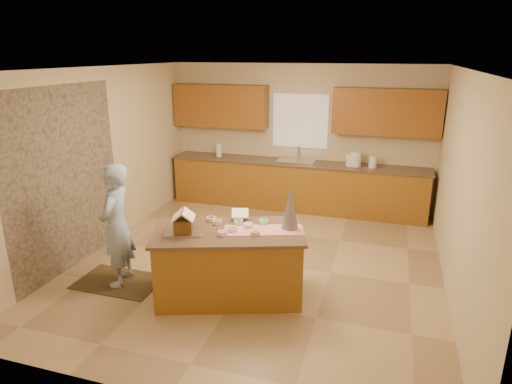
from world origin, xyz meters
TOP-DOWN VIEW (x-y plane):
  - floor at (0.00, 0.00)m, footprint 5.50×5.50m
  - ceiling at (0.00, 0.00)m, footprint 5.50×5.50m
  - wall_back at (0.00, 2.75)m, footprint 5.50×5.50m
  - wall_front at (0.00, -2.75)m, footprint 5.50×5.50m
  - wall_left at (-2.50, 0.00)m, footprint 5.50×5.50m
  - wall_right at (2.50, 0.00)m, footprint 5.50×5.50m
  - stone_accent at (-2.48, -0.80)m, footprint 0.00×2.50m
  - window_curtain at (0.00, 2.72)m, footprint 1.05×0.03m
  - back_counter_base at (0.00, 2.45)m, footprint 4.80×0.60m
  - back_counter_top at (0.00, 2.45)m, footprint 4.85×0.63m
  - upper_cabinet_left at (-1.55, 2.57)m, footprint 1.85×0.35m
  - upper_cabinet_right at (1.55, 2.57)m, footprint 1.85×0.35m
  - sink at (0.00, 2.45)m, footprint 0.70×0.45m
  - faucet at (0.00, 2.63)m, footprint 0.03×0.03m
  - island_base at (-0.09, -0.96)m, footprint 1.88×1.36m
  - island_top at (-0.09, -0.96)m, footprint 1.98×1.45m
  - table_runner at (0.31, -0.82)m, footprint 1.00×0.63m
  - baking_tray at (-0.56, -1.17)m, footprint 0.52×0.45m
  - cookbook at (-0.07, -0.57)m, footprint 0.25×0.22m
  - tinsel_tree at (0.59, -0.67)m, footprint 0.26×0.26m
  - rug at (-1.60, -1.08)m, footprint 1.08×0.70m
  - boy at (-1.55, -1.08)m, footprint 0.48×0.64m
  - canister_a at (1.00, 2.45)m, footprint 0.17×0.17m
  - canister_b at (1.09, 2.45)m, footprint 0.19×0.19m
  - canister_c at (1.39, 2.45)m, footprint 0.14×0.14m
  - paper_towel at (-1.56, 2.45)m, footprint 0.11×0.11m
  - gingerbread_house at (-0.56, -1.17)m, footprint 0.33×0.33m
  - candy_bowls at (-0.03, -0.84)m, footprint 0.78×0.61m

SIDE VIEW (x-z plane):
  - floor at x=0.00m, z-range 0.00..0.00m
  - rug at x=-1.60m, z-range 0.00..0.01m
  - island_base at x=-0.09m, z-range 0.00..0.83m
  - back_counter_base at x=0.00m, z-range 0.00..0.88m
  - boy at x=-1.55m, z-range 0.01..1.60m
  - island_top at x=-0.09m, z-range 0.83..0.87m
  - table_runner at x=0.31m, z-range 0.87..0.87m
  - baking_tray at x=-0.56m, z-range 0.87..0.89m
  - sink at x=0.00m, z-range 0.83..0.95m
  - candy_bowls at x=-0.03m, z-range 0.87..0.92m
  - back_counter_top at x=0.00m, z-range 0.88..0.92m
  - cookbook at x=-0.07m, z-range 0.91..1.00m
  - gingerbread_house at x=-0.56m, z-range 0.86..1.13m
  - canister_c at x=1.39m, z-range 0.92..1.13m
  - canister_a at x=1.00m, z-range 0.92..1.15m
  - paper_towel at x=-1.56m, z-range 0.92..1.17m
  - canister_b at x=1.09m, z-range 0.92..1.19m
  - faucet at x=0.00m, z-range 0.92..1.20m
  - tinsel_tree at x=0.59m, z-range 0.87..1.39m
  - stone_accent at x=-2.48m, z-range 0.00..2.50m
  - wall_back at x=0.00m, z-range 1.35..1.35m
  - wall_front at x=0.00m, z-range 1.35..1.35m
  - wall_left at x=-2.50m, z-range 1.35..1.35m
  - wall_right at x=2.50m, z-range 1.35..1.35m
  - window_curtain at x=0.00m, z-range 1.15..2.15m
  - upper_cabinet_left at x=-1.55m, z-range 1.50..2.30m
  - upper_cabinet_right at x=1.55m, z-range 1.50..2.30m
  - ceiling at x=0.00m, z-range 2.70..2.70m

